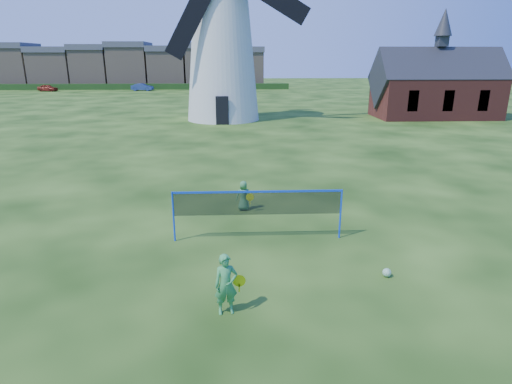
{
  "coord_description": "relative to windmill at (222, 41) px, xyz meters",
  "views": [
    {
      "loc": [
        -0.34,
        -11.32,
        5.25
      ],
      "look_at": [
        0.2,
        0.5,
        1.5
      ],
      "focal_mm": 29.61,
      "sensor_mm": 36.0,
      "label": 1
    }
  ],
  "objects": [
    {
      "name": "hedge",
      "position": [
        -20.48,
        39.1,
        -6.16
      ],
      "size": [
        62.0,
        0.8,
        1.0
      ],
      "primitive_type": "cube",
      "color": "#193814",
      "rests_on": "ground"
    },
    {
      "name": "play_ball",
      "position": [
        4.9,
        -28.88,
        -6.55
      ],
      "size": [
        0.22,
        0.22,
        0.22
      ],
      "primitive_type": "sphere",
      "color": "green",
      "rests_on": "ground"
    },
    {
      "name": "windmill",
      "position": [
        0.0,
        0.0,
        0.0
      ],
      "size": [
        14.29,
        6.34,
        19.37
      ],
      "color": "silver",
      "rests_on": "ground"
    },
    {
      "name": "car_right",
      "position": [
        -14.72,
        36.01,
        -6.06
      ],
      "size": [
        3.79,
        1.75,
        1.2
      ],
      "primitive_type": "imported",
      "rotation": [
        0.0,
        0.0,
        1.44
      ],
      "color": "navy",
      "rests_on": "ground"
    },
    {
      "name": "car_left",
      "position": [
        -30.26,
        35.51,
        -6.11
      ],
      "size": [
        3.44,
        1.93,
        1.11
      ],
      "primitive_type": "imported",
      "rotation": [
        0.0,
        0.0,
        1.37
      ],
      "color": "maroon",
      "rests_on": "ground"
    },
    {
      "name": "ground",
      "position": [
        1.52,
        -26.9,
        -6.66
      ],
      "size": [
        220.0,
        220.0,
        0.0
      ],
      "primitive_type": "plane",
      "color": "black",
      "rests_on": "ground"
    },
    {
      "name": "player_girl",
      "position": [
        0.91,
        -30.27,
        -5.98
      ],
      "size": [
        0.7,
        0.42,
        1.37
      ],
      "rotation": [
        0.0,
        0.0,
        0.2
      ],
      "color": "#3D9A4E",
      "rests_on": "ground"
    },
    {
      "name": "player_boy",
      "position": [
        1.39,
        -23.79,
        -6.12
      ],
      "size": [
        0.65,
        0.44,
        1.08
      ],
      "rotation": [
        0.0,
        0.0,
        3.28
      ],
      "color": "#3F8347",
      "rests_on": "ground"
    },
    {
      "name": "chapel",
      "position": [
        19.43,
        0.57,
        -4.01
      ],
      "size": [
        11.17,
        5.42,
        9.44
      ],
      "color": "maroon",
      "rests_on": "ground"
    },
    {
      "name": "terraced_houses",
      "position": [
        -22.44,
        45.1,
        -2.76
      ],
      "size": [
        56.98,
        8.4,
        8.16
      ],
      "color": "#9D8269",
      "rests_on": "ground"
    },
    {
      "name": "badminton_net",
      "position": [
        1.77,
        -26.43,
        -5.53
      ],
      "size": [
        5.05,
        0.05,
        1.55
      ],
      "color": "blue",
      "rests_on": "ground"
    }
  ]
}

